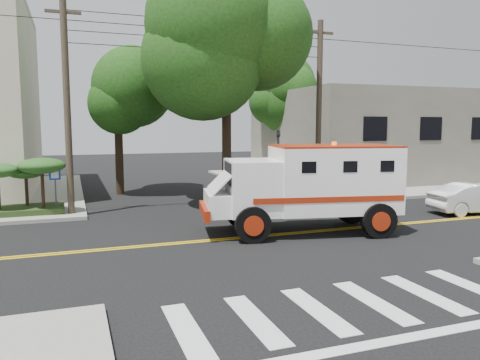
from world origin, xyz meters
name	(u,v)px	position (x,y,z in m)	size (l,w,h in m)	color
ground	(245,237)	(0.00, 0.00, 0.00)	(100.00, 100.00, 0.00)	black
sidewalk_ne	(356,179)	(13.50, 13.50, 0.07)	(17.00, 17.00, 0.15)	gray
building_right	(371,135)	(15.00, 14.00, 3.15)	(14.00, 12.00, 6.00)	#666358
utility_pole_left	(67,109)	(-5.60, 6.00, 4.50)	(0.28, 0.28, 9.00)	#382D23
utility_pole_right	(319,112)	(6.30, 6.20, 4.50)	(0.28, 0.28, 9.00)	#382D23
tree_main	(237,53)	(1.94, 6.21, 7.20)	(6.08, 5.70, 9.85)	black
tree_left	(124,91)	(-2.68, 11.79, 5.73)	(4.48, 4.20, 7.70)	black
tree_right	(284,93)	(8.84, 15.77, 6.09)	(4.80, 4.50, 8.20)	black
traffic_signal	(278,159)	(3.80, 5.60, 2.23)	(0.15, 0.18, 3.60)	#3F3F42
accessibility_sign	(55,185)	(-6.20, 6.17, 1.37)	(0.45, 0.10, 2.02)	#3F3F42
palm_planter	(24,178)	(-7.44, 6.62, 1.65)	(3.52, 2.63, 2.36)	#1E3314
armored_truck	(309,183)	(2.48, 0.01, 1.79)	(7.26, 3.82, 3.15)	white
parked_sedan	(476,198)	(11.08, 0.70, 0.67)	(1.41, 4.04, 1.33)	silver
pedestrian_a	(310,185)	(5.50, 5.50, 0.91)	(0.55, 0.36, 1.51)	gray
pedestrian_b	(364,179)	(8.64, 5.50, 1.08)	(0.90, 0.70, 1.86)	gray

